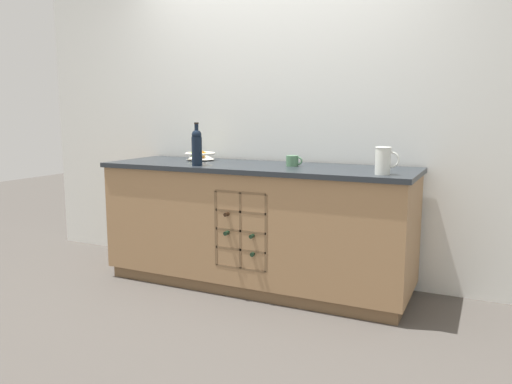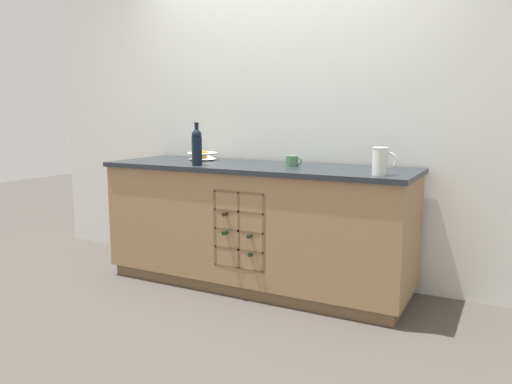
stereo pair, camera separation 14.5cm
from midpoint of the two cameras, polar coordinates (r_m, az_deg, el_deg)
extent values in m
plane|color=#4C4742|center=(3.88, 1.09, -10.52)|extent=(14.00, 14.00, 0.00)
cube|color=silver|center=(4.04, 3.79, 8.65)|extent=(4.69, 0.06, 2.55)
cube|color=brown|center=(3.87, 1.09, -9.89)|extent=(2.23, 0.62, 0.09)
cube|color=#99724C|center=(3.75, 1.11, -3.48)|extent=(2.29, 0.68, 0.79)
cube|color=#23282D|center=(3.68, 1.13, 2.84)|extent=(2.33, 0.72, 0.03)
cube|color=brown|center=(3.52, -0.02, -4.13)|extent=(0.39, 0.01, 0.53)
cube|color=brown|center=(3.57, -3.17, -3.96)|extent=(0.02, 0.10, 0.53)
cube|color=brown|center=(3.39, 2.47, -4.64)|extent=(0.02, 0.10, 0.53)
cube|color=brown|center=(3.54, -0.42, -8.51)|extent=(0.39, 0.10, 0.02)
cube|color=brown|center=(3.51, -0.42, -6.42)|extent=(0.39, 0.10, 0.02)
cube|color=brown|center=(3.47, -0.42, -4.30)|extent=(0.39, 0.10, 0.02)
cube|color=brown|center=(3.45, -0.42, -2.14)|extent=(0.39, 0.10, 0.02)
cube|color=brown|center=(3.42, -0.43, 0.06)|extent=(0.39, 0.10, 0.02)
cube|color=brown|center=(3.47, -0.42, -4.30)|extent=(0.02, 0.10, 0.53)
cylinder|color=black|center=(3.56, 1.73, -6.53)|extent=(0.08, 0.18, 0.08)
cylinder|color=black|center=(3.44, 0.77, -7.04)|extent=(0.03, 0.08, 0.03)
cylinder|color=black|center=(3.60, -1.14, -4.18)|extent=(0.08, 0.19, 0.08)
cylinder|color=black|center=(3.48, -2.23, -4.63)|extent=(0.03, 0.08, 0.03)
cylinder|color=black|center=(3.52, 1.75, -4.50)|extent=(0.07, 0.20, 0.07)
cylinder|color=black|center=(3.40, 0.67, -5.00)|extent=(0.03, 0.09, 0.03)
cylinder|color=black|center=(3.59, -0.96, -2.06)|extent=(0.07, 0.21, 0.07)
cylinder|color=black|center=(3.46, -2.16, -2.47)|extent=(0.03, 0.09, 0.03)
cylinder|color=silver|center=(4.09, -5.12, 3.71)|extent=(0.11, 0.11, 0.01)
cone|color=silver|center=(4.08, -5.13, 4.17)|extent=(0.23, 0.23, 0.05)
torus|color=silver|center=(4.08, -5.13, 4.42)|extent=(0.25, 0.25, 0.02)
sphere|color=gold|center=(4.09, -4.82, 4.21)|extent=(0.06, 0.06, 0.06)
sphere|color=#7FA838|center=(4.10, -5.69, 4.30)|extent=(0.08, 0.08, 0.08)
sphere|color=orange|center=(4.03, -5.20, 4.25)|extent=(0.08, 0.08, 0.08)
cylinder|color=silver|center=(3.16, 15.29, 3.41)|extent=(0.09, 0.09, 0.17)
torus|color=silver|center=(3.16, 15.35, 4.89)|extent=(0.10, 0.10, 0.01)
torus|color=silver|center=(3.15, 16.19, 3.51)|extent=(0.10, 0.01, 0.10)
cylinder|color=#4C7A56|center=(3.60, 5.28, 3.55)|extent=(0.09, 0.09, 0.08)
torus|color=#4C7A56|center=(3.58, 5.97, 3.54)|extent=(0.06, 0.01, 0.06)
cylinder|color=black|center=(3.66, -5.64, 4.68)|extent=(0.08, 0.08, 0.21)
sphere|color=black|center=(3.65, -5.67, 6.53)|extent=(0.07, 0.07, 0.07)
cylinder|color=black|center=(3.65, -5.68, 7.03)|extent=(0.03, 0.03, 0.09)
cylinder|color=black|center=(3.65, -5.69, 7.83)|extent=(0.03, 0.03, 0.01)
camera|label=1|loc=(0.07, -88.88, 0.17)|focal=35.00mm
camera|label=2|loc=(0.07, 91.12, -0.17)|focal=35.00mm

